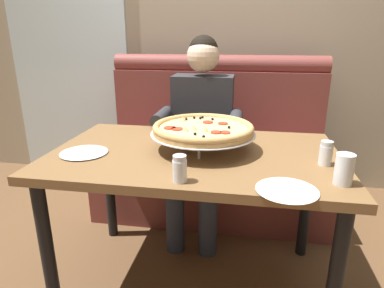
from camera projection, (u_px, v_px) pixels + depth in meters
ground_plane at (194, 280)px, 1.80m from camera, size 16.00×16.00×0.00m
back_wall_with_window at (223, 19)px, 2.73m from camera, size 6.00×0.12×2.80m
window_panel at (65, 20)px, 2.87m from camera, size 1.10×0.02×2.80m
booth_bench at (213, 156)px, 2.50m from camera, size 1.64×0.78×1.13m
dining_table at (194, 169)px, 1.60m from camera, size 1.35×0.83×0.74m
diner_main at (201, 125)px, 2.17m from camera, size 0.54×0.64×1.27m
pizza at (203, 129)px, 1.57m from camera, size 0.50×0.50×0.14m
shaker_oregano at (326, 155)px, 1.40m from camera, size 0.06×0.06×0.11m
shaker_pepper_flakes at (180, 171)px, 1.24m from camera, size 0.06×0.06×0.10m
plate_near_left at (84, 151)px, 1.54m from camera, size 0.22×0.22×0.02m
plate_near_right at (287, 189)px, 1.17m from camera, size 0.22×0.22×0.02m
drinking_glass at (344, 171)px, 1.21m from camera, size 0.07×0.07×0.12m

